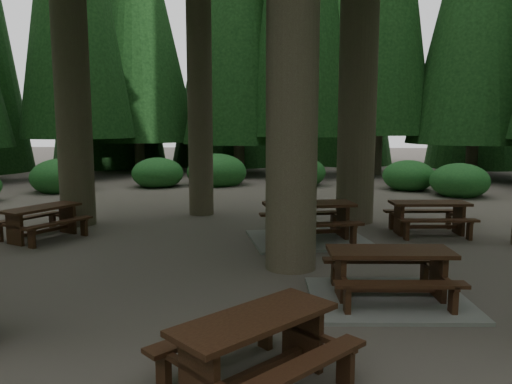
# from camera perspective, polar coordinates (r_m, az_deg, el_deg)

# --- Properties ---
(ground) EXTENTS (80.00, 80.00, 0.00)m
(ground) POSITION_cam_1_polar(r_m,az_deg,el_deg) (8.30, -1.63, -8.92)
(ground) COLOR #4F4540
(ground) RESTS_ON ground
(picnic_table_a) EXTENTS (2.19, 1.85, 0.72)m
(picnic_table_a) POSITION_cam_1_polar(r_m,az_deg,el_deg) (7.11, 14.95, -10.14)
(picnic_table_a) COLOR gray
(picnic_table_a) RESTS_ON ground
(picnic_table_b) EXTENTS (1.84, 1.97, 0.68)m
(picnic_table_b) POSITION_cam_1_polar(r_m,az_deg,el_deg) (11.28, -23.25, -2.69)
(picnic_table_b) COLOR black
(picnic_table_b) RESTS_ON ground
(picnic_table_c) EXTENTS (2.70, 2.39, 0.79)m
(picnic_table_c) POSITION_cam_1_polar(r_m,az_deg,el_deg) (10.29, 6.04, -4.08)
(picnic_table_c) COLOR gray
(picnic_table_c) RESTS_ON ground
(picnic_table_d) EXTENTS (1.73, 1.44, 0.71)m
(picnic_table_d) POSITION_cam_1_polar(r_m,az_deg,el_deg) (11.41, 19.17, -2.26)
(picnic_table_d) COLOR black
(picnic_table_d) RESTS_ON ground
(picnic_table_e) EXTENTS (2.03, 2.04, 0.69)m
(picnic_table_e) POSITION_cam_1_polar(r_m,az_deg,el_deg) (4.70, -0.06, -16.61)
(picnic_table_e) COLOR black
(picnic_table_e) RESTS_ON ground
(shrub_ring) EXTENTS (23.86, 24.64, 1.49)m
(shrub_ring) POSITION_cam_1_polar(r_m,az_deg,el_deg) (8.89, 3.32, -5.11)
(shrub_ring) COLOR #205E26
(shrub_ring) RESTS_ON ground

